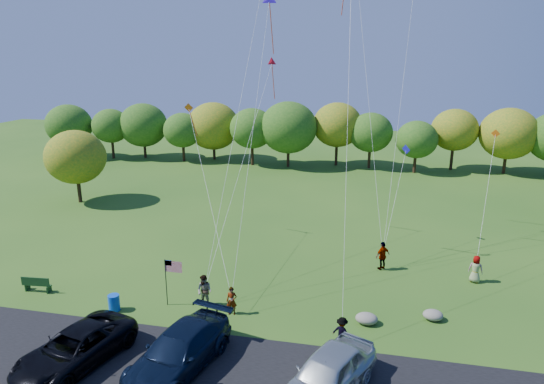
{
  "coord_description": "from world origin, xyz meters",
  "views": [
    {
      "loc": [
        5.46,
        -21.66,
        13.83
      ],
      "look_at": [
        -0.52,
        6.0,
        5.68
      ],
      "focal_mm": 32.0,
      "sensor_mm": 36.0,
      "label": 1
    }
  ],
  "objects_px": {
    "park_bench": "(36,284)",
    "flyer_b": "(204,291)",
    "flyer_c": "(342,332)",
    "minivan_navy": "(179,351)",
    "minivan_dark": "(75,348)",
    "trash_barrel": "(114,303)",
    "minivan_silver": "(328,375)",
    "flyer_d": "(383,256)",
    "flyer_a": "(232,301)",
    "flyer_e": "(476,269)"
  },
  "relations": [
    {
      "from": "flyer_c",
      "to": "park_bench",
      "type": "bearing_deg",
      "value": 15.31
    },
    {
      "from": "minivan_dark",
      "to": "flyer_b",
      "type": "height_order",
      "value": "flyer_b"
    },
    {
      "from": "minivan_navy",
      "to": "flyer_c",
      "type": "bearing_deg",
      "value": 39.02
    },
    {
      "from": "flyer_a",
      "to": "park_bench",
      "type": "distance_m",
      "value": 12.18
    },
    {
      "from": "flyer_b",
      "to": "flyer_c",
      "type": "relative_size",
      "value": 1.22
    },
    {
      "from": "minivan_silver",
      "to": "flyer_d",
      "type": "xyz_separation_m",
      "value": [
        2.27,
        13.09,
        -0.05
      ]
    },
    {
      "from": "minivan_dark",
      "to": "flyer_a",
      "type": "distance_m",
      "value": 8.15
    },
    {
      "from": "minivan_navy",
      "to": "flyer_d",
      "type": "relative_size",
      "value": 3.24
    },
    {
      "from": "park_bench",
      "to": "flyer_b",
      "type": "bearing_deg",
      "value": -1.86
    },
    {
      "from": "flyer_b",
      "to": "trash_barrel",
      "type": "height_order",
      "value": "flyer_b"
    },
    {
      "from": "trash_barrel",
      "to": "minivan_silver",
      "type": "bearing_deg",
      "value": -19.94
    },
    {
      "from": "flyer_c",
      "to": "trash_barrel",
      "type": "relative_size",
      "value": 1.65
    },
    {
      "from": "flyer_d",
      "to": "minivan_navy",
      "type": "bearing_deg",
      "value": 12.81
    },
    {
      "from": "flyer_d",
      "to": "minivan_dark",
      "type": "bearing_deg",
      "value": 2.24
    },
    {
      "from": "flyer_a",
      "to": "flyer_c",
      "type": "relative_size",
      "value": 1.04
    },
    {
      "from": "minivan_dark",
      "to": "minivan_navy",
      "type": "xyz_separation_m",
      "value": [
        4.77,
        0.66,
        0.09
      ]
    },
    {
      "from": "flyer_d",
      "to": "park_bench",
      "type": "distance_m",
      "value": 21.64
    },
    {
      "from": "flyer_d",
      "to": "flyer_a",
      "type": "bearing_deg",
      "value": 1.12
    },
    {
      "from": "flyer_b",
      "to": "trash_barrel",
      "type": "relative_size",
      "value": 2.01
    },
    {
      "from": "minivan_silver",
      "to": "flyer_a",
      "type": "bearing_deg",
      "value": 161.35
    },
    {
      "from": "flyer_b",
      "to": "flyer_a",
      "type": "bearing_deg",
      "value": -1.41
    },
    {
      "from": "flyer_a",
      "to": "flyer_c",
      "type": "height_order",
      "value": "flyer_a"
    },
    {
      "from": "trash_barrel",
      "to": "flyer_c",
      "type": "bearing_deg",
      "value": -3.44
    },
    {
      "from": "trash_barrel",
      "to": "flyer_d",
      "type": "bearing_deg",
      "value": 30.58
    },
    {
      "from": "flyer_a",
      "to": "flyer_e",
      "type": "xyz_separation_m",
      "value": [
        13.74,
        6.93,
        0.08
      ]
    },
    {
      "from": "flyer_b",
      "to": "flyer_d",
      "type": "xyz_separation_m",
      "value": [
        9.82,
        7.1,
        0.03
      ]
    },
    {
      "from": "flyer_b",
      "to": "trash_barrel",
      "type": "bearing_deg",
      "value": -147.48
    },
    {
      "from": "flyer_e",
      "to": "trash_barrel",
      "type": "bearing_deg",
      "value": 36.75
    },
    {
      "from": "minivan_silver",
      "to": "park_bench",
      "type": "xyz_separation_m",
      "value": [
        -17.97,
        5.46,
        -0.49
      ]
    },
    {
      "from": "flyer_c",
      "to": "park_bench",
      "type": "distance_m",
      "value": 18.37
    },
    {
      "from": "flyer_e",
      "to": "park_bench",
      "type": "relative_size",
      "value": 0.99
    },
    {
      "from": "flyer_d",
      "to": "flyer_c",
      "type": "bearing_deg",
      "value": 36.04
    },
    {
      "from": "minivan_navy",
      "to": "flyer_d",
      "type": "bearing_deg",
      "value": 68.0
    },
    {
      "from": "minivan_silver",
      "to": "park_bench",
      "type": "relative_size",
      "value": 3.16
    },
    {
      "from": "minivan_dark",
      "to": "trash_barrel",
      "type": "bearing_deg",
      "value": 114.63
    },
    {
      "from": "park_bench",
      "to": "flyer_e",
      "type": "bearing_deg",
      "value": 10.24
    },
    {
      "from": "minivan_navy",
      "to": "flyer_b",
      "type": "relative_size",
      "value": 3.34
    },
    {
      "from": "minivan_silver",
      "to": "minivan_navy",
      "type": "bearing_deg",
      "value": -157.7
    },
    {
      "from": "minivan_dark",
      "to": "flyer_b",
      "type": "xyz_separation_m",
      "value": [
        3.92,
        6.36,
        0.06
      ]
    },
    {
      "from": "minivan_navy",
      "to": "trash_barrel",
      "type": "height_order",
      "value": "minivan_navy"
    },
    {
      "from": "flyer_c",
      "to": "flyer_d",
      "type": "relative_size",
      "value": 0.8
    },
    {
      "from": "minivan_dark",
      "to": "flyer_a",
      "type": "height_order",
      "value": "minivan_dark"
    },
    {
      "from": "flyer_c",
      "to": "minivan_navy",
      "type": "bearing_deg",
      "value": 46.8
    },
    {
      "from": "flyer_d",
      "to": "flyer_e",
      "type": "xyz_separation_m",
      "value": [
        5.66,
        -0.68,
        -0.09
      ]
    },
    {
      "from": "flyer_a",
      "to": "minivan_silver",
      "type": "bearing_deg",
      "value": -52.73
    },
    {
      "from": "park_bench",
      "to": "trash_barrel",
      "type": "relative_size",
      "value": 1.89
    },
    {
      "from": "minivan_dark",
      "to": "flyer_c",
      "type": "bearing_deg",
      "value": 33.77
    },
    {
      "from": "minivan_dark",
      "to": "flyer_b",
      "type": "relative_size",
      "value": 3.14
    },
    {
      "from": "minivan_dark",
      "to": "trash_barrel",
      "type": "height_order",
      "value": "minivan_dark"
    },
    {
      "from": "minivan_navy",
      "to": "flyer_d",
      "type": "xyz_separation_m",
      "value": [
        8.97,
        12.81,
        -0.0
      ]
    }
  ]
}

